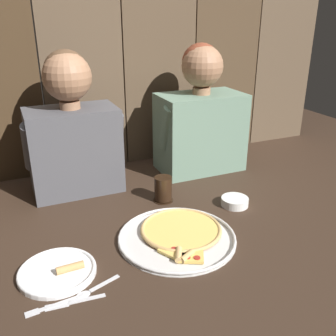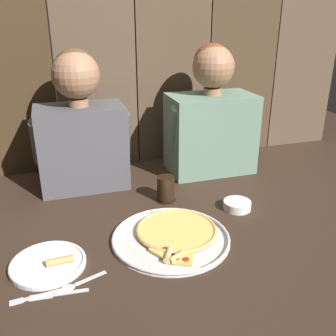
{
  "view_description": "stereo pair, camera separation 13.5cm",
  "coord_description": "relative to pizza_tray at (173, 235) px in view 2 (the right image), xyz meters",
  "views": [
    {
      "loc": [
        -0.52,
        -1.05,
        0.7
      ],
      "look_at": [
        -0.02,
        0.1,
        0.18
      ],
      "focal_mm": 40.45,
      "sensor_mm": 36.0,
      "label": 1
    },
    {
      "loc": [
        -0.39,
        -1.1,
        0.7
      ],
      "look_at": [
        -0.02,
        0.1,
        0.18
      ],
      "focal_mm": 40.45,
      "sensor_mm": 36.0,
      "label": 2
    }
  ],
  "objects": [
    {
      "name": "dinner_plate",
      "position": [
        -0.4,
        -0.03,
        -0.0
      ],
      "size": [
        0.22,
        0.22,
        0.03
      ],
      "color": "white",
      "rests_on": "ground"
    },
    {
      "name": "diner_right",
      "position": [
        0.35,
        0.51,
        0.25
      ],
      "size": [
        0.42,
        0.23,
        0.58
      ],
      "color": "slate",
      "rests_on": "ground"
    },
    {
      "name": "table_spoon",
      "position": [
        -0.33,
        -0.15,
        -0.01
      ],
      "size": [
        0.14,
        0.07,
        0.01
      ],
      "color": "silver",
      "rests_on": "ground"
    },
    {
      "name": "drinking_glass",
      "position": [
        0.06,
        0.27,
        0.04
      ],
      "size": [
        0.08,
        0.08,
        0.1
      ],
      "color": "black",
      "rests_on": "ground"
    },
    {
      "name": "dipping_bowl",
      "position": [
        0.29,
        0.12,
        0.01
      ],
      "size": [
        0.11,
        0.11,
        0.03
      ],
      "color": "white",
      "rests_on": "ground"
    },
    {
      "name": "ground_plane",
      "position": [
        0.06,
        0.07,
        -0.01
      ],
      "size": [
        3.2,
        3.2,
        0.0
      ],
      "primitive_type": "plane",
      "color": "#332319"
    },
    {
      "name": "table_fork",
      "position": [
        -0.44,
        -0.16,
        -0.01
      ],
      "size": [
        0.13,
        0.03,
        0.01
      ],
      "color": "silver",
      "rests_on": "ground"
    },
    {
      "name": "diner_left",
      "position": [
        -0.23,
        0.51,
        0.25
      ],
      "size": [
        0.39,
        0.22,
        0.57
      ],
      "color": "#4C4C51",
      "rests_on": "ground"
    },
    {
      "name": "pizza_tray",
      "position": [
        0.0,
        0.0,
        0.0
      ],
      "size": [
        0.39,
        0.39,
        0.03
      ],
      "color": "silver",
      "rests_on": "ground"
    },
    {
      "name": "table_knife",
      "position": [
        -0.38,
        -0.17,
        -0.01
      ],
      "size": [
        0.16,
        0.03,
        0.01
      ],
      "color": "silver",
      "rests_on": "ground"
    },
    {
      "name": "wooden_backdrop_wall",
      "position": [
        0.06,
        0.74,
        0.58
      ],
      "size": [
        2.19,
        0.03,
        1.19
      ],
      "color": "brown",
      "rests_on": "ground"
    }
  ]
}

